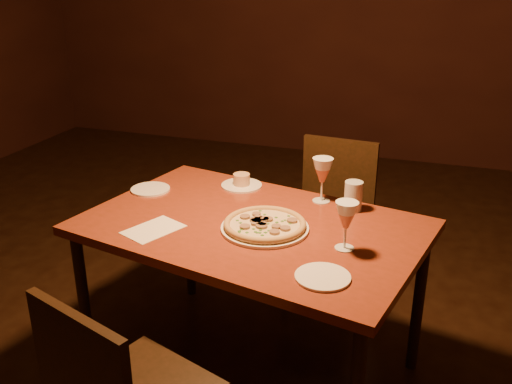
% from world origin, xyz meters
% --- Properties ---
extents(dining_table, '(1.49, 1.12, 0.72)m').
position_xyz_m(dining_table, '(0.22, 0.27, 0.66)').
color(dining_table, maroon).
rests_on(dining_table, floor).
extents(chair_far, '(0.44, 0.44, 0.84)m').
position_xyz_m(chair_far, '(0.39, 1.05, 0.47)').
color(chair_far, black).
rests_on(chair_far, floor).
extents(pizza_plate, '(0.35, 0.35, 0.04)m').
position_xyz_m(pizza_plate, '(0.29, 0.23, 0.74)').
color(pizza_plate, white).
rests_on(pizza_plate, dining_table).
extents(ramekin_saucer, '(0.19, 0.19, 0.06)m').
position_xyz_m(ramekin_saucer, '(0.04, 0.64, 0.74)').
color(ramekin_saucer, white).
rests_on(ramekin_saucer, dining_table).
extents(wine_glass_far, '(0.09, 0.09, 0.20)m').
position_xyz_m(wine_glass_far, '(0.43, 0.58, 0.82)').
color(wine_glass_far, '#CA7054').
rests_on(wine_glass_far, dining_table).
extents(wine_glass_right, '(0.08, 0.08, 0.19)m').
position_xyz_m(wine_glass_right, '(0.62, 0.17, 0.81)').
color(wine_glass_right, '#CA7054').
rests_on(wine_glass_right, dining_table).
extents(water_tumbler, '(0.08, 0.08, 0.13)m').
position_xyz_m(water_tumbler, '(0.58, 0.53, 0.79)').
color(water_tumbler, '#B1BBC2').
rests_on(water_tumbler, dining_table).
extents(side_plate_left, '(0.18, 0.18, 0.01)m').
position_xyz_m(side_plate_left, '(-0.35, 0.46, 0.73)').
color(side_plate_left, white).
rests_on(side_plate_left, dining_table).
extents(side_plate_near, '(0.19, 0.19, 0.01)m').
position_xyz_m(side_plate_near, '(0.59, -0.07, 0.73)').
color(side_plate_near, white).
rests_on(side_plate_near, dining_table).
extents(menu_card, '(0.23, 0.27, 0.00)m').
position_xyz_m(menu_card, '(-0.13, 0.08, 0.72)').
color(menu_card, white).
rests_on(menu_card, dining_table).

